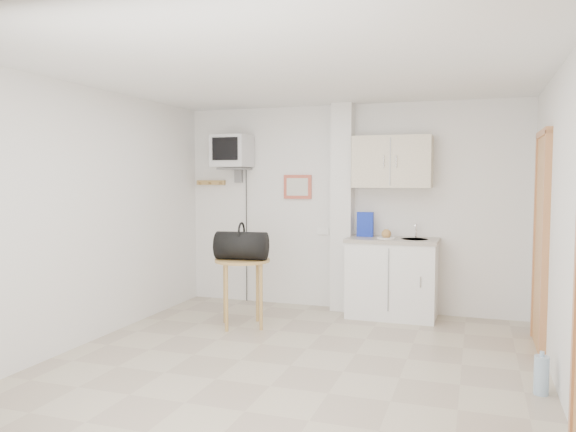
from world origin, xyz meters
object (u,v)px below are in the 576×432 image
(duffel_bag, at_px, (242,245))
(crt_television, at_px, (232,152))
(round_table, at_px, (242,269))
(water_bottle, at_px, (541,375))

(duffel_bag, bearing_deg, crt_television, 111.90)
(round_table, distance_m, duffel_bag, 0.27)
(round_table, xyz_separation_m, water_bottle, (2.88, -1.05, -0.48))
(crt_television, bearing_deg, water_bottle, -30.57)
(round_table, height_order, water_bottle, round_table)
(crt_television, xyz_separation_m, duffel_bag, (0.56, -1.02, -1.04))
(crt_television, distance_m, round_table, 1.72)
(crt_television, height_order, duffel_bag, crt_television)
(crt_television, distance_m, duffel_bag, 1.56)
(duffel_bag, xyz_separation_m, water_bottle, (2.87, -1.01, -0.75))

